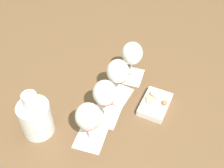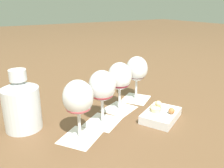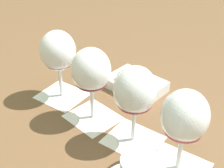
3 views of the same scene
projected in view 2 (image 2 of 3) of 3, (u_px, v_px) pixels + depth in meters
name	position (u px, v px, depth m)	size (l,w,h in m)	color
ground_plane	(113.00, 115.00, 0.89)	(8.00, 8.00, 0.00)	brown
tasting_card_0	(80.00, 137.00, 0.74)	(0.16, 0.16, 0.00)	white
tasting_card_1	(103.00, 122.00, 0.84)	(0.16, 0.15, 0.00)	white
tasting_card_2	(119.00, 109.00, 0.94)	(0.15, 0.15, 0.00)	white
tasting_card_3	(136.00, 99.00, 1.04)	(0.16, 0.16, 0.00)	white
wine_glass_0	(78.00, 100.00, 0.70)	(0.09, 0.09, 0.19)	white
wine_glass_1	(102.00, 88.00, 0.80)	(0.09, 0.09, 0.19)	white
wine_glass_2	(120.00, 78.00, 0.90)	(0.09, 0.09, 0.19)	white
wine_glass_3	(137.00, 71.00, 1.00)	(0.09, 0.09, 0.19)	white
ceramic_vase	(21.00, 104.00, 0.77)	(0.12, 0.12, 0.20)	silver
snack_dish	(161.00, 115.00, 0.86)	(0.19, 0.17, 0.05)	silver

